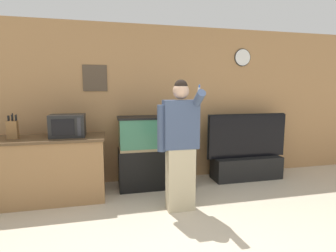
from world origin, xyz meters
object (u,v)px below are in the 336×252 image
counter_island (43,169)px  aquarium_on_stand (156,152)px  person_standing (180,144)px  tv_on_stand (246,160)px  microwave (68,126)px  knife_block (13,129)px

counter_island → aquarium_on_stand: aquarium_on_stand is taller
counter_island → person_standing: person_standing is taller
aquarium_on_stand → tv_on_stand: tv_on_stand is taller
person_standing → counter_island: bearing=158.5°
microwave → tv_on_stand: microwave is taller
aquarium_on_stand → tv_on_stand: bearing=0.4°
microwave → person_standing: size_ratio=0.28×
microwave → knife_block: size_ratio=1.37×
counter_island → knife_block: (-0.34, -0.01, 0.57)m
aquarium_on_stand → person_standing: (0.14, -0.89, 0.30)m
knife_block → aquarium_on_stand: bearing=5.7°
counter_island → knife_block: bearing=-178.6°
counter_island → aquarium_on_stand: 1.65m
aquarium_on_stand → person_standing: 0.95m
aquarium_on_stand → person_standing: person_standing is taller
counter_island → person_standing: 1.95m
microwave → aquarium_on_stand: microwave is taller
counter_island → knife_block: size_ratio=4.99×
knife_block → tv_on_stand: (3.58, 0.21, -0.69)m
counter_island → tv_on_stand: (3.24, 0.20, -0.12)m
aquarium_on_stand → person_standing: bearing=-80.9°
counter_island → knife_block: knife_block is taller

